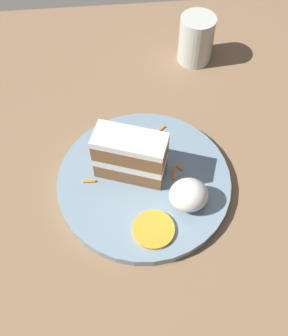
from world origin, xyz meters
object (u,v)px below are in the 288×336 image
object	(u,v)px
cake_slice	(130,156)
orange_garnish	(154,229)
drinking_glass	(196,42)
cream_dollop	(189,195)
plate	(144,181)

from	to	relation	value
cake_slice	orange_garnish	xyz separation A→B (m)	(0.03, -0.11, -0.04)
orange_garnish	drinking_glass	world-z (taller)	drinking_glass
cake_slice	cream_dollop	bearing A→B (deg)	70.57
plate	cake_slice	size ratio (longest dim) A/B	2.35
plate	orange_garnish	world-z (taller)	orange_garnish
plate	cake_slice	distance (m)	0.06
plate	drinking_glass	world-z (taller)	drinking_glass
plate	orange_garnish	bearing A→B (deg)	-86.62
cream_dollop	cake_slice	bearing A→B (deg)	140.67
orange_garnish	cream_dollop	bearing A→B (deg)	35.47
plate	cream_dollop	world-z (taller)	cream_dollop
orange_garnish	drinking_glass	distance (m)	0.43
plate	drinking_glass	xyz separation A→B (m)	(0.14, 0.31, 0.03)
cake_slice	drinking_glass	distance (m)	0.33
plate	cream_dollop	size ratio (longest dim) A/B	4.75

